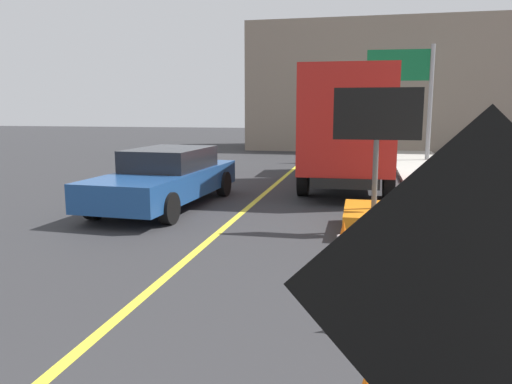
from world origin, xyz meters
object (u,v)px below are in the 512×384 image
(arrow_board_trailer, at_px, (374,207))
(roadwork_sign, at_px, (476,321))
(highway_guide_sign, at_px, (412,83))
(pickup_car, at_px, (167,177))
(traffic_cone_far_lane, at_px, (343,242))
(traffic_cone_mid_lane, at_px, (363,300))
(box_truck, at_px, (348,125))

(arrow_board_trailer, bearing_deg, roadwork_sign, -88.21)
(roadwork_sign, height_order, highway_guide_sign, highway_guide_sign)
(pickup_car, distance_m, traffic_cone_far_lane, 5.68)
(roadwork_sign, distance_m, arrow_board_trailer, 7.51)
(traffic_cone_mid_lane, bearing_deg, roadwork_sign, -82.25)
(roadwork_sign, bearing_deg, traffic_cone_far_lane, 97.62)
(arrow_board_trailer, bearing_deg, highway_guide_sign, 82.51)
(roadwork_sign, xyz_separation_m, box_truck, (-0.95, 13.21, 0.36))
(highway_guide_sign, bearing_deg, pickup_car, -119.67)
(traffic_cone_far_lane, bearing_deg, box_truck, 91.68)
(traffic_cone_far_lane, bearing_deg, highway_guide_sign, 81.75)
(roadwork_sign, relative_size, box_truck, 0.30)
(roadwork_sign, height_order, traffic_cone_far_lane, roadwork_sign)
(pickup_car, bearing_deg, roadwork_sign, -60.75)
(pickup_car, xyz_separation_m, highway_guide_sign, (6.51, 11.43, 2.72))
(roadwork_sign, xyz_separation_m, traffic_cone_mid_lane, (-0.42, 3.05, -1.15))
(arrow_board_trailer, height_order, highway_guide_sign, highway_guide_sign)
(box_truck, bearing_deg, pickup_car, -134.21)
(arrow_board_trailer, xyz_separation_m, highway_guide_sign, (1.71, 12.99, 2.94))
(pickup_car, height_order, traffic_cone_far_lane, pickup_car)
(box_truck, distance_m, highway_guide_sign, 7.78)
(highway_guide_sign, height_order, traffic_cone_far_lane, highway_guide_sign)
(box_truck, distance_m, traffic_cone_mid_lane, 10.28)
(roadwork_sign, relative_size, traffic_cone_far_lane, 3.46)
(highway_guide_sign, bearing_deg, traffic_cone_mid_lane, -96.21)
(box_truck, xyz_separation_m, traffic_cone_far_lane, (0.23, -7.87, -1.50))
(box_truck, distance_m, pickup_car, 5.98)
(arrow_board_trailer, distance_m, box_truck, 5.97)
(traffic_cone_far_lane, bearing_deg, roadwork_sign, -82.38)
(roadwork_sign, bearing_deg, traffic_cone_mid_lane, 97.75)
(roadwork_sign, xyz_separation_m, arrow_board_trailer, (-0.23, 7.44, -0.99))
(box_truck, distance_m, traffic_cone_far_lane, 8.01)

